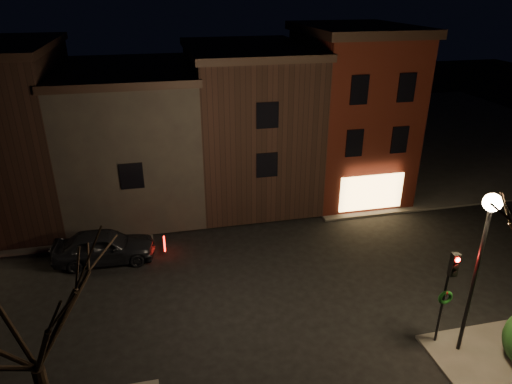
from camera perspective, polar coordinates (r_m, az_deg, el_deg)
ground at (r=21.94m, az=0.90°, el=-11.12°), size 120.00×120.00×0.00m
sidewalk_far_right at (r=46.30m, az=19.64°, el=7.06°), size 30.00×30.00×0.12m
corner_building at (r=30.39m, az=11.67°, el=9.91°), size 6.50×8.50×10.50m
row_building_a at (r=29.51m, az=-1.00°, el=8.84°), size 7.30×10.30×9.40m
row_building_b at (r=29.12m, az=-15.20°, el=6.75°), size 7.80×10.30×8.40m
row_building_c at (r=30.17m, az=-29.27°, el=6.56°), size 7.30×10.30×9.90m
street_lamp_near at (r=17.18m, az=26.74°, el=-4.55°), size 0.60×0.60×6.48m
traffic_signal at (r=18.33m, az=22.92°, el=-10.63°), size 0.58×0.38×4.05m
bare_tree_left at (r=13.20m, az=-27.34°, el=-12.36°), size 5.60×5.60×7.50m
parked_car_a at (r=24.21m, az=-18.45°, el=-6.44°), size 5.03×2.19×1.69m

